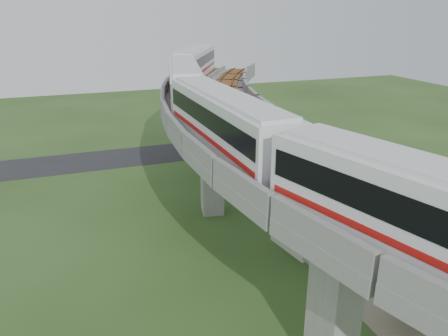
{
  "coord_description": "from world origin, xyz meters",
  "views": [
    {
      "loc": [
        -11.08,
        -26.51,
        18.9
      ],
      "look_at": [
        -0.69,
        2.54,
        7.5
      ],
      "focal_mm": 35.0,
      "sensor_mm": 36.0,
      "label": 1
    }
  ],
  "objects": [
    {
      "name": "ground",
      "position": [
        0.0,
        0.0,
        0.0
      ],
      "size": [
        160.0,
        160.0,
        0.0
      ],
      "primitive_type": "plane",
      "color": "#30461C",
      "rests_on": "ground"
    },
    {
      "name": "dirt_lot",
      "position": [
        14.0,
        -2.0,
        0.02
      ],
      "size": [
        18.0,
        26.0,
        0.04
      ],
      "primitive_type": "cube",
      "color": "gray",
      "rests_on": "ground"
    },
    {
      "name": "asphalt_road",
      "position": [
        0.0,
        30.0,
        0.01
      ],
      "size": [
        60.0,
        8.0,
        0.03
      ],
      "primitive_type": "cube",
      "color": "#232326",
      "rests_on": "ground"
    },
    {
      "name": "viaduct",
      "position": [
        3.84,
        0.0,
        9.05
      ],
      "size": [
        19.58,
        73.98,
        11.4
      ],
      "color": "#99968E",
      "rests_on": "ground"
    },
    {
      "name": "metro_train",
      "position": [
        0.55,
        4.9,
        12.31
      ],
      "size": [
        12.97,
        61.11,
        3.64
      ],
      "color": "silver",
      "rests_on": "ground"
    },
    {
      "name": "fence",
      "position": [
        9.75,
        0.0,
        0.75
      ],
      "size": [
        3.87,
        38.73,
        1.5
      ],
      "color": "#2D382D",
      "rests_on": "ground"
    },
    {
      "name": "tree_0",
      "position": [
        11.32,
        21.39,
        2.01
      ],
      "size": [
        2.48,
        2.48,
        3.07
      ],
      "color": "#382314",
      "rests_on": "ground"
    },
    {
      "name": "tree_1",
      "position": [
        8.87,
        17.11,
        2.21
      ],
      "size": [
        2.51,
        2.51,
        3.29
      ],
      "color": "#382314",
      "rests_on": "ground"
    },
    {
      "name": "tree_2",
      "position": [
        7.65,
        10.01,
        1.95
      ],
      "size": [
        3.13,
        3.13,
        3.28
      ],
      "color": "#382314",
      "rests_on": "ground"
    },
    {
      "name": "tree_3",
      "position": [
        6.16,
        0.81,
        2.41
      ],
      "size": [
        2.96,
        2.96,
        3.67
      ],
      "color": "#382314",
      "rests_on": "ground"
    },
    {
      "name": "tree_4",
      "position": [
        6.66,
        -3.03,
        1.8
      ],
      "size": [
        2.5,
        2.5,
        2.87
      ],
      "color": "#382314",
      "rests_on": "ground"
    },
    {
      "name": "tree_5",
      "position": [
        7.74,
        -9.62,
        2.35
      ],
      "size": [
        2.9,
        2.9,
        3.59
      ],
      "color": "#382314",
      "rests_on": "ground"
    },
    {
      "name": "car_dark",
      "position": [
        9.91,
        4.42,
        0.56
      ],
      "size": [
        3.83,
        2.38,
        1.04
      ],
      "primitive_type": "imported",
      "rotation": [
        0.0,
        0.0,
        1.29
      ],
      "color": "black",
      "rests_on": "dirt_lot"
    }
  ]
}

